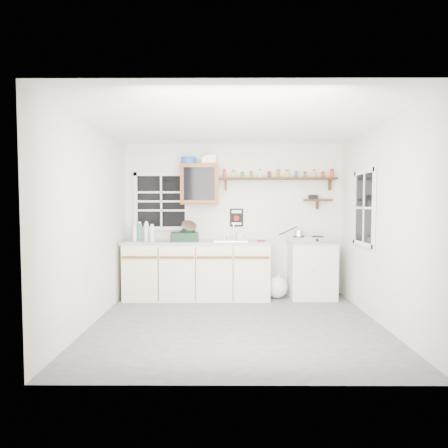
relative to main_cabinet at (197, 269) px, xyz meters
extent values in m
cube|color=#4B4B4E|center=(0.58, -1.30, -0.47)|extent=(3.60, 3.20, 0.02)
cube|color=white|center=(0.58, -1.30, 2.05)|extent=(3.60, 3.20, 0.02)
cube|color=beige|center=(-1.23, -1.30, 0.79)|extent=(0.02, 3.20, 2.50)
cube|color=beige|center=(2.40, -1.30, 0.79)|extent=(0.02, 3.20, 2.50)
cube|color=beige|center=(0.58, 0.31, 0.79)|extent=(3.60, 0.02, 2.50)
cube|color=beige|center=(0.58, -2.91, 0.79)|extent=(3.60, 0.02, 2.50)
cube|color=beige|center=(0.00, 0.00, -0.02)|extent=(2.27, 0.60, 0.88)
cube|color=gray|center=(0.00, 0.00, 0.44)|extent=(2.31, 0.62, 0.04)
cube|color=brown|center=(-0.85, -0.31, 0.24)|extent=(0.53, 0.02, 0.03)
cube|color=brown|center=(-0.28, -0.31, 0.24)|extent=(0.53, 0.02, 0.03)
cube|color=brown|center=(0.28, -0.31, 0.24)|extent=(0.53, 0.02, 0.03)
cube|color=brown|center=(0.85, -0.31, 0.24)|extent=(0.53, 0.02, 0.03)
cube|color=silver|center=(1.83, 0.03, -0.02)|extent=(0.70, 0.55, 0.88)
cube|color=gray|center=(1.83, 0.03, 0.43)|extent=(0.73, 0.57, 0.03)
cube|color=silver|center=(0.53, 0.00, 0.46)|extent=(0.52, 0.44, 0.03)
cylinder|color=silver|center=(0.58, 0.16, 0.60)|extent=(0.02, 0.02, 0.28)
cylinder|color=silver|center=(0.58, 0.10, 0.73)|extent=(0.02, 0.14, 0.02)
cube|color=brown|center=(0.03, 0.15, 1.36)|extent=(0.60, 0.30, 0.65)
cube|color=black|center=(0.03, -0.01, 1.36)|extent=(0.48, 0.02, 0.52)
cylinder|color=#1947A8|center=(-0.14, 0.15, 1.74)|extent=(0.24, 0.24, 0.11)
cube|color=white|center=(0.21, 0.15, 1.76)|extent=(0.18, 0.15, 0.14)
cylinder|color=white|center=(0.11, 0.10, 1.74)|extent=(0.12, 0.12, 0.10)
cube|color=black|center=(1.31, 0.21, 1.46)|extent=(1.91, 0.18, 0.04)
cube|color=black|center=(0.45, 0.25, 1.36)|extent=(0.03, 0.10, 0.18)
cube|color=black|center=(2.17, 0.25, 1.36)|extent=(0.03, 0.10, 0.18)
cylinder|color=red|center=(0.43, 0.21, 1.54)|extent=(0.05, 0.05, 0.12)
cylinder|color=black|center=(0.43, 0.21, 1.60)|extent=(0.05, 0.05, 0.02)
cylinder|color=gold|center=(0.58, 0.21, 1.53)|extent=(0.06, 0.06, 0.10)
cylinder|color=black|center=(0.58, 0.21, 1.58)|extent=(0.05, 0.05, 0.02)
cylinder|color=#267226|center=(0.73, 0.21, 1.51)|extent=(0.05, 0.05, 0.08)
cylinder|color=black|center=(0.73, 0.21, 1.56)|extent=(0.05, 0.05, 0.02)
cylinder|color=#99591E|center=(0.87, 0.21, 1.52)|extent=(0.05, 0.05, 0.09)
cylinder|color=black|center=(0.87, 0.21, 1.57)|extent=(0.04, 0.04, 0.02)
cylinder|color=silver|center=(1.02, 0.21, 1.53)|extent=(0.05, 0.05, 0.12)
cylinder|color=black|center=(1.02, 0.21, 1.60)|extent=(0.04, 0.04, 0.02)
cylinder|color=#4C2614|center=(1.16, 0.21, 1.52)|extent=(0.06, 0.06, 0.08)
cylinder|color=black|center=(1.16, 0.21, 1.57)|extent=(0.05, 0.05, 0.02)
cylinder|color=#B24C19|center=(1.31, 0.21, 1.53)|extent=(0.05, 0.05, 0.12)
cylinder|color=black|center=(1.31, 0.21, 1.60)|extent=(0.05, 0.05, 0.02)
cylinder|color=gold|center=(1.46, 0.21, 1.53)|extent=(0.06, 0.06, 0.10)
cylinder|color=black|center=(1.46, 0.21, 1.59)|extent=(0.05, 0.05, 0.02)
cylinder|color=#334C8C|center=(1.60, 0.21, 1.52)|extent=(0.05, 0.05, 0.09)
cylinder|color=black|center=(1.60, 0.21, 1.57)|extent=(0.04, 0.04, 0.02)
cylinder|color=maroon|center=(1.75, 0.21, 1.51)|extent=(0.05, 0.05, 0.07)
cylinder|color=black|center=(1.75, 0.21, 1.56)|extent=(0.04, 0.04, 0.02)
cylinder|color=#BF8C3F|center=(1.89, 0.21, 1.53)|extent=(0.05, 0.05, 0.11)
cylinder|color=black|center=(1.89, 0.21, 1.60)|extent=(0.04, 0.04, 0.02)
cylinder|color=brown|center=(2.04, 0.21, 1.52)|extent=(0.06, 0.06, 0.08)
cylinder|color=black|center=(2.04, 0.21, 1.56)|extent=(0.05, 0.05, 0.02)
cylinder|color=red|center=(2.19, 0.21, 1.54)|extent=(0.06, 0.06, 0.12)
cylinder|color=black|center=(2.19, 0.21, 1.61)|extent=(0.05, 0.05, 0.02)
cube|color=black|center=(1.96, 0.22, 1.11)|extent=(0.45, 0.15, 0.03)
cube|color=black|center=(1.96, 0.26, 1.03)|extent=(0.03, 0.08, 0.14)
cube|color=black|center=(1.88, 0.22, 1.16)|extent=(0.14, 0.10, 0.07)
cube|color=black|center=(0.63, 0.29, 0.82)|extent=(0.22, 0.01, 0.30)
cube|color=white|center=(0.63, 0.28, 0.92)|extent=(0.16, 0.00, 0.05)
cylinder|color=#A50C0C|center=(0.63, 0.28, 0.81)|extent=(0.09, 0.01, 0.09)
cube|color=white|center=(0.63, 0.28, 0.72)|extent=(0.16, 0.00, 0.04)
cube|color=black|center=(-0.62, 0.29, 1.09)|extent=(0.85, 0.02, 0.90)
cube|color=silver|center=(-0.62, 0.29, 1.09)|extent=(0.93, 0.03, 0.98)
cube|color=black|center=(2.37, -0.75, 0.99)|extent=(0.02, 0.70, 1.00)
cube|color=silver|center=(2.37, -0.75, 0.99)|extent=(0.03, 0.78, 1.08)
cylinder|color=silver|center=(-1.00, 0.03, 0.57)|extent=(0.08, 0.08, 0.23)
cylinder|color=white|center=(-1.00, 0.03, 0.70)|extent=(0.04, 0.04, 0.03)
cylinder|color=#257041|center=(-0.92, 0.03, 0.59)|extent=(0.08, 0.08, 0.27)
cylinder|color=white|center=(-0.92, 0.03, 0.75)|extent=(0.05, 0.05, 0.03)
cylinder|color=silver|center=(-0.81, 0.01, 0.60)|extent=(0.07, 0.07, 0.28)
cylinder|color=white|center=(-0.81, 0.01, 0.75)|extent=(0.04, 0.04, 0.03)
cylinder|color=silver|center=(-0.71, -0.04, 0.58)|extent=(0.09, 0.09, 0.24)
cylinder|color=white|center=(-0.71, -0.04, 0.71)|extent=(0.05, 0.05, 0.03)
cube|color=black|center=(-0.19, -0.02, 0.52)|extent=(0.46, 0.36, 0.13)
cylinder|color=silver|center=(-0.14, -0.02, 0.66)|extent=(0.33, 0.35, 0.26)
imported|color=white|center=(0.69, 0.22, 0.55)|extent=(0.10, 0.10, 0.17)
cube|color=maroon|center=(1.01, -0.08, 0.47)|extent=(0.14, 0.12, 0.02)
cube|color=silver|center=(1.77, 0.01, 0.49)|extent=(0.64, 0.39, 0.08)
cylinder|color=black|center=(1.62, 0.01, 0.53)|extent=(0.18, 0.18, 0.01)
cylinder|color=black|center=(1.92, 0.01, 0.53)|extent=(0.18, 0.18, 0.01)
cylinder|color=silver|center=(1.62, 0.01, 0.57)|extent=(0.16, 0.16, 0.10)
cylinder|color=black|center=(1.46, 0.08, 0.61)|extent=(0.28, 0.18, 0.16)
ellipsoid|color=silver|center=(1.27, -0.02, -0.28)|extent=(0.37, 0.34, 0.39)
cone|color=silver|center=(1.29, -0.02, -0.11)|extent=(0.11, 0.11, 0.11)
camera|label=1|loc=(0.45, -5.92, 1.04)|focal=30.00mm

